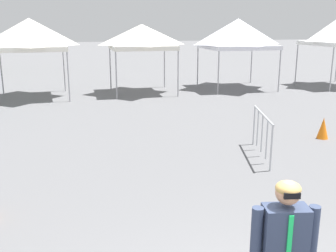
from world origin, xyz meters
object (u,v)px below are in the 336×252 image
canopy_tent_right_of_center (30,34)px  traffic_cone_near_barrier (323,128)px  canopy_tent_behind_left (142,37)px  canopy_tent_center (238,34)px  crowd_barrier_near_person (262,127)px

canopy_tent_right_of_center → traffic_cone_near_barrier: 12.32m
canopy_tent_right_of_center → canopy_tent_behind_left: canopy_tent_right_of_center is taller
canopy_tent_behind_left → canopy_tent_center: canopy_tent_center is taller
canopy_tent_right_of_center → crowd_barrier_near_person: size_ratio=1.67×
traffic_cone_near_barrier → canopy_tent_center: bearing=80.8°
crowd_barrier_near_person → traffic_cone_near_barrier: crowd_barrier_near_person is taller
canopy_tent_behind_left → canopy_tent_center: size_ratio=0.92×
canopy_tent_behind_left → canopy_tent_center: 4.82m
traffic_cone_near_barrier → canopy_tent_right_of_center: bearing=132.8°
canopy_tent_center → canopy_tent_behind_left: bearing=-178.8°
canopy_tent_behind_left → canopy_tent_right_of_center: bearing=-179.6°
canopy_tent_behind_left → crowd_barrier_near_person: size_ratio=1.55×
canopy_tent_right_of_center → crowd_barrier_near_person: (5.75, -9.83, -1.97)m
traffic_cone_near_barrier → crowd_barrier_near_person: bearing=-158.6°
canopy_tent_behind_left → crowd_barrier_near_person: bearing=-84.8°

